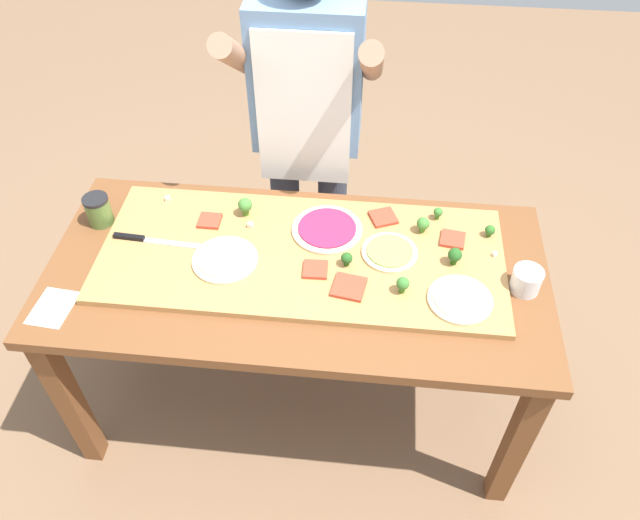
% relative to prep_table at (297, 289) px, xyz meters
% --- Properties ---
extents(ground_plane, '(8.00, 8.00, 0.00)m').
position_rel_prep_table_xyz_m(ground_plane, '(0.00, 0.00, -0.69)').
color(ground_plane, brown).
extents(prep_table, '(1.68, 0.80, 0.80)m').
position_rel_prep_table_xyz_m(prep_table, '(0.00, 0.00, 0.00)').
color(prep_table, brown).
rests_on(prep_table, ground).
extents(cutting_board, '(1.36, 0.57, 0.02)m').
position_rel_prep_table_xyz_m(cutting_board, '(0.01, 0.05, 0.12)').
color(cutting_board, '#B27F47').
rests_on(cutting_board, prep_table).
extents(chefs_knife, '(0.33, 0.04, 0.02)m').
position_rel_prep_table_xyz_m(chefs_knife, '(-0.53, 0.05, 0.14)').
color(chefs_knife, '#B7BABF').
rests_on(chefs_knife, cutting_board).
extents(pizza_whole_cheese_artichoke, '(0.22, 0.22, 0.02)m').
position_rel_prep_table_xyz_m(pizza_whole_cheese_artichoke, '(-0.24, -0.01, 0.14)').
color(pizza_whole_cheese_artichoke, beige).
rests_on(pizza_whole_cheese_artichoke, cutting_board).
extents(pizza_whole_beet_magenta, '(0.25, 0.25, 0.02)m').
position_rel_prep_table_xyz_m(pizza_whole_beet_magenta, '(0.09, 0.17, 0.14)').
color(pizza_whole_beet_magenta, beige).
rests_on(pizza_whole_beet_magenta, cutting_board).
extents(pizza_whole_pesto_green, '(0.19, 0.19, 0.02)m').
position_rel_prep_table_xyz_m(pizza_whole_pesto_green, '(0.31, 0.08, 0.14)').
color(pizza_whole_pesto_green, beige).
rests_on(pizza_whole_pesto_green, cutting_board).
extents(pizza_whole_white_garlic, '(0.21, 0.21, 0.02)m').
position_rel_prep_table_xyz_m(pizza_whole_white_garlic, '(0.53, -0.11, 0.14)').
color(pizza_whole_white_garlic, beige).
rests_on(pizza_whole_white_garlic, cutting_board).
extents(pizza_slice_far_left, '(0.08, 0.08, 0.01)m').
position_rel_prep_table_xyz_m(pizza_slice_far_left, '(-0.33, 0.17, 0.14)').
color(pizza_slice_far_left, '#BC3D28').
rests_on(pizza_slice_far_left, cutting_board).
extents(pizza_slice_far_right, '(0.09, 0.09, 0.01)m').
position_rel_prep_table_xyz_m(pizza_slice_far_right, '(0.52, 0.16, 0.14)').
color(pizza_slice_far_right, '#BC3D28').
rests_on(pizza_slice_far_right, cutting_board).
extents(pizza_slice_near_left, '(0.08, 0.08, 0.01)m').
position_rel_prep_table_xyz_m(pizza_slice_near_left, '(0.07, -0.03, 0.14)').
color(pizza_slice_near_left, '#BC3D28').
rests_on(pizza_slice_near_left, cutting_board).
extents(pizza_slice_center, '(0.11, 0.11, 0.01)m').
position_rel_prep_table_xyz_m(pizza_slice_center, '(0.28, 0.25, 0.14)').
color(pizza_slice_center, '#BC3D28').
rests_on(pizza_slice_center, cutting_board).
extents(pizza_slice_near_right, '(0.12, 0.12, 0.01)m').
position_rel_prep_table_xyz_m(pizza_slice_near_right, '(0.18, -0.09, 0.14)').
color(pizza_slice_near_right, '#BC3D28').
rests_on(pizza_slice_near_right, cutting_board).
extents(broccoli_floret_back_left, '(0.04, 0.04, 0.06)m').
position_rel_prep_table_xyz_m(broccoli_floret_back_left, '(0.35, -0.09, 0.17)').
color(broccoli_floret_back_left, '#3F7220').
rests_on(broccoli_floret_back_left, cutting_board).
extents(broccoli_floret_front_right, '(0.04, 0.04, 0.05)m').
position_rel_prep_table_xyz_m(broccoli_floret_front_right, '(0.17, 0.01, 0.16)').
color(broccoli_floret_front_right, '#2C5915').
rests_on(broccoli_floret_front_right, cutting_board).
extents(broccoli_floret_front_mid, '(0.03, 0.03, 0.05)m').
position_rel_prep_table_xyz_m(broccoli_floret_front_mid, '(0.47, 0.27, 0.16)').
color(broccoli_floret_front_mid, '#3F7220').
rests_on(broccoli_floret_front_mid, cutting_board).
extents(broccoli_floret_center_left, '(0.05, 0.05, 0.06)m').
position_rel_prep_table_xyz_m(broccoli_floret_center_left, '(0.42, 0.20, 0.16)').
color(broccoli_floret_center_left, '#487A23').
rests_on(broccoli_floret_center_left, cutting_board).
extents(broccoli_floret_back_mid, '(0.05, 0.05, 0.06)m').
position_rel_prep_table_xyz_m(broccoli_floret_back_mid, '(0.52, 0.05, 0.17)').
color(broccoli_floret_back_mid, '#2C5915').
rests_on(broccoli_floret_back_mid, cutting_board).
extents(broccoli_floret_back_right, '(0.05, 0.05, 0.07)m').
position_rel_prep_table_xyz_m(broccoli_floret_back_right, '(-0.21, 0.22, 0.17)').
color(broccoli_floret_back_right, '#487A23').
rests_on(broccoli_floret_back_right, cutting_board).
extents(broccoli_floret_front_left, '(0.04, 0.04, 0.04)m').
position_rel_prep_table_xyz_m(broccoli_floret_front_left, '(0.65, 0.20, 0.15)').
color(broccoli_floret_front_left, '#366618').
rests_on(broccoli_floret_front_left, cutting_board).
extents(cheese_crumble_a, '(0.02, 0.02, 0.01)m').
position_rel_prep_table_xyz_m(cheese_crumble_a, '(0.66, 0.11, 0.14)').
color(cheese_crumble_a, white).
rests_on(cheese_crumble_a, cutting_board).
extents(cheese_crumble_b, '(0.02, 0.02, 0.02)m').
position_rel_prep_table_xyz_m(cheese_crumble_b, '(-0.51, 0.27, 0.14)').
color(cheese_crumble_b, silver).
rests_on(cheese_crumble_b, cutting_board).
extents(cheese_crumble_c, '(0.02, 0.02, 0.02)m').
position_rel_prep_table_xyz_m(cheese_crumble_c, '(-0.18, 0.16, 0.14)').
color(cheese_crumble_c, silver).
rests_on(cheese_crumble_c, cutting_board).
extents(flour_cup, '(0.10, 0.10, 0.08)m').
position_rel_prep_table_xyz_m(flour_cup, '(0.75, -0.02, 0.14)').
color(flour_cup, white).
rests_on(flour_cup, prep_table).
extents(sauce_jar, '(0.09, 0.09, 0.11)m').
position_rel_prep_table_xyz_m(sauce_jar, '(-0.73, 0.16, 0.16)').
color(sauce_jar, '#517033').
rests_on(sauce_jar, prep_table).
extents(recipe_note, '(0.13, 0.16, 0.00)m').
position_rel_prep_table_xyz_m(recipe_note, '(-0.74, -0.25, 0.11)').
color(recipe_note, white).
rests_on(recipe_note, prep_table).
extents(cook_center, '(0.54, 0.39, 1.67)m').
position_rel_prep_table_xyz_m(cook_center, '(-0.03, 0.58, 0.31)').
color(cook_center, '#333847').
rests_on(cook_center, ground).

